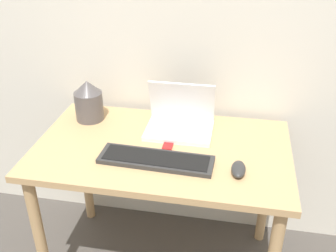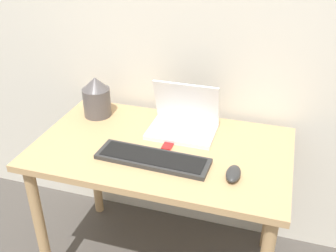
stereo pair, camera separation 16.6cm
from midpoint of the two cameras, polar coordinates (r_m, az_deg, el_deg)
name	(u,v)px [view 1 (the left image)]	position (r m, az deg, el deg)	size (l,w,h in m)	color
wall_back	(178,3)	(1.88, -1.18, 17.38)	(6.00, 0.05, 2.50)	silver
desk	(162,165)	(1.77, -3.57, -5.79)	(1.11, 0.66, 0.72)	tan
laptop	(180,120)	(1.81, -0.86, 0.77)	(0.30, 0.22, 0.23)	white
keyboard	(155,159)	(1.61, -4.80, -4.95)	(0.47, 0.16, 0.02)	#2D2D2D
mouse	(238,169)	(1.55, 7.18, -6.33)	(0.06, 0.11, 0.04)	#2D2D2D
vase	(89,101)	(1.94, -13.89, 3.52)	(0.14, 0.14, 0.20)	#514C4C
mp3_player	(168,146)	(1.70, -2.83, -3.01)	(0.04, 0.06, 0.01)	red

